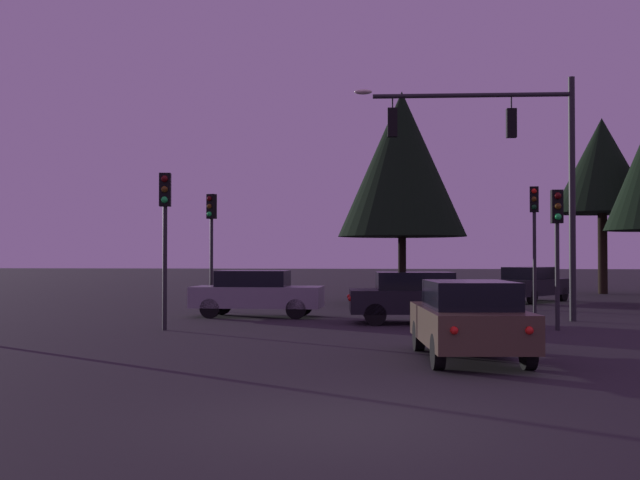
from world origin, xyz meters
name	(u,v)px	position (x,y,z in m)	size (l,w,h in m)	color
ground_plane	(377,302)	(0.00, 24.50, 0.00)	(168.00, 168.00, 0.00)	#262326
traffic_signal_mast_arm	(511,153)	(4.27, 14.95, 5.18)	(6.79, 0.52, 7.52)	#232326
traffic_light_corner_left	(165,219)	(-5.51, 11.03, 3.01)	(0.33, 0.37, 4.24)	#232326
traffic_light_corner_right	(534,223)	(5.60, 18.35, 3.14)	(0.34, 0.38, 4.44)	#232326
traffic_light_median	(557,230)	(5.02, 11.95, 2.70)	(0.30, 0.35, 3.78)	#232326
traffic_light_far_side	(211,228)	(-5.95, 18.30, 3.02)	(0.37, 0.39, 4.25)	#232326
car_nearside_lane	(469,319)	(2.04, 5.84, 0.79)	(2.13, 4.27, 1.52)	#473828
car_crossing_left	(418,296)	(1.37, 13.79, 0.80)	(4.30, 2.19, 1.52)	black
car_crossing_right	(256,293)	(-3.83, 15.72, 0.79)	(4.34, 1.85, 1.52)	gray
car_far_lane	(531,284)	(6.62, 24.63, 0.79)	(4.00, 4.51, 1.52)	black
tree_behind_sign	(402,164)	(1.05, 23.02, 5.84)	(5.36, 5.36, 8.89)	black
tree_left_far	(602,166)	(11.74, 32.48, 6.74)	(5.16, 5.16, 9.30)	black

